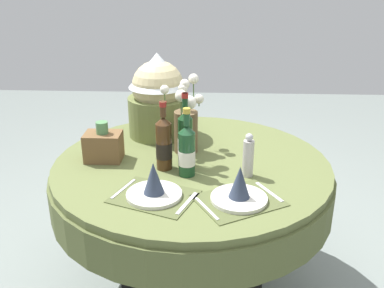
{
  "coord_description": "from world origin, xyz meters",
  "views": [
    {
      "loc": [
        0.09,
        -1.99,
        1.69
      ],
      "look_at": [
        0.0,
        0.03,
        0.85
      ],
      "focal_mm": 40.35,
      "sensor_mm": 36.0,
      "label": 1
    }
  ],
  "objects": [
    {
      "name": "place_setting_right",
      "position": [
        0.22,
        -0.39,
        0.81
      ],
      "size": [
        0.42,
        0.39,
        0.16
      ],
      "color": "#4E562F",
      "rests_on": "dining_table"
    },
    {
      "name": "wine_bottle_right",
      "position": [
        -0.13,
        -0.09,
        0.9
      ],
      "size": [
        0.08,
        0.08,
        0.34
      ],
      "color": "#422814",
      "rests_on": "dining_table"
    },
    {
      "name": "dining_table",
      "position": [
        0.0,
        0.0,
        0.62
      ],
      "size": [
        1.42,
        1.42,
        0.77
      ],
      "color": "#5B6638",
      "rests_on": "ground"
    },
    {
      "name": "ground",
      "position": [
        0.0,
        0.0,
        0.0
      ],
      "size": [
        8.0,
        8.0,
        0.0
      ],
      "primitive_type": "plane",
      "color": "gray"
    },
    {
      "name": "place_setting_left",
      "position": [
        -0.14,
        -0.37,
        0.81
      ],
      "size": [
        0.41,
        0.37,
        0.16
      ],
      "color": "#4E562F",
      "rests_on": "dining_table"
    },
    {
      "name": "pepper_mill",
      "position": [
        0.27,
        -0.15,
        0.87
      ],
      "size": [
        0.05,
        0.05,
        0.21
      ],
      "color": "#B7B2AD",
      "rests_on": "dining_table"
    },
    {
      "name": "gift_tub_back_left",
      "position": [
        -0.21,
        0.37,
        1.02
      ],
      "size": [
        0.35,
        0.35,
        0.48
      ],
      "color": "olive",
      "rests_on": "dining_table"
    },
    {
      "name": "wine_bottle_centre",
      "position": [
        -0.03,
        -0.05,
        0.91
      ],
      "size": [
        0.07,
        0.07,
        0.37
      ],
      "color": "#143819",
      "rests_on": "dining_table"
    },
    {
      "name": "wine_bottle_left",
      "position": [
        -0.02,
        -0.15,
        0.89
      ],
      "size": [
        0.08,
        0.08,
        0.33
      ],
      "color": "#194223",
      "rests_on": "dining_table"
    },
    {
      "name": "flower_vase",
      "position": [
        -0.04,
        0.12,
        0.93
      ],
      "size": [
        0.22,
        0.27,
        0.4
      ],
      "color": "brown",
      "rests_on": "dining_table"
    },
    {
      "name": "woven_basket_side_left",
      "position": [
        -0.45,
        0.0,
        0.85
      ],
      "size": [
        0.18,
        0.13,
        0.2
      ],
      "color": "brown",
      "rests_on": "dining_table"
    }
  ]
}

